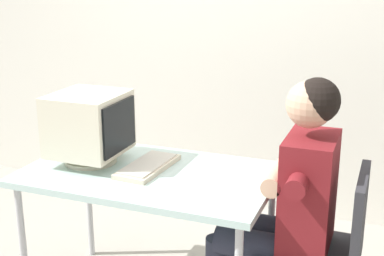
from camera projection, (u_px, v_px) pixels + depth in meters
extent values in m
cube|color=silver|center=(277.00, 1.00, 3.59)|extent=(8.00, 0.10, 3.00)
cylinder|color=#B7B7BC|center=(23.00, 250.00, 2.69)|extent=(0.04, 0.04, 0.71)
cylinder|color=#B7B7BC|center=(89.00, 202.00, 3.25)|extent=(0.04, 0.04, 0.71)
cylinder|color=#B7B7BC|center=(271.00, 233.00, 2.86)|extent=(0.04, 0.04, 0.71)
cube|color=silver|center=(149.00, 174.00, 2.67)|extent=(1.24, 0.74, 0.03)
cylinder|color=beige|center=(91.00, 160.00, 2.79)|extent=(0.27, 0.27, 0.02)
cylinder|color=beige|center=(91.00, 155.00, 2.78)|extent=(0.06, 0.06, 0.03)
cube|color=beige|center=(89.00, 123.00, 2.74)|extent=(0.34, 0.37, 0.31)
cube|color=black|center=(119.00, 127.00, 2.67)|extent=(0.01, 0.32, 0.25)
cube|color=beige|center=(148.00, 167.00, 2.69)|extent=(0.20, 0.41, 0.02)
cube|color=beige|center=(148.00, 164.00, 2.69)|extent=(0.17, 0.37, 0.01)
cube|color=#2D2D33|center=(309.00, 255.00, 2.53)|extent=(0.46, 0.46, 0.06)
cube|color=#2D2D33|center=(360.00, 217.00, 2.39)|extent=(0.04, 0.41, 0.40)
cube|color=maroon|center=(309.00, 192.00, 2.44)|extent=(0.22, 0.36, 0.53)
sphere|color=tan|center=(310.00, 104.00, 2.33)|extent=(0.21, 0.21, 0.21)
sphere|color=black|center=(317.00, 100.00, 2.31)|extent=(0.20, 0.20, 0.20)
cylinder|color=#262838|center=(258.00, 246.00, 2.51)|extent=(0.41, 0.14, 0.14)
cylinder|color=#262838|center=(267.00, 229.00, 2.67)|extent=(0.41, 0.14, 0.14)
cylinder|color=maroon|center=(297.00, 185.00, 2.23)|extent=(0.09, 0.14, 0.09)
cylinder|color=maroon|center=(313.00, 153.00, 2.60)|extent=(0.09, 0.14, 0.09)
cylinder|color=tan|center=(279.00, 175.00, 2.47)|extent=(0.09, 0.36, 0.09)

